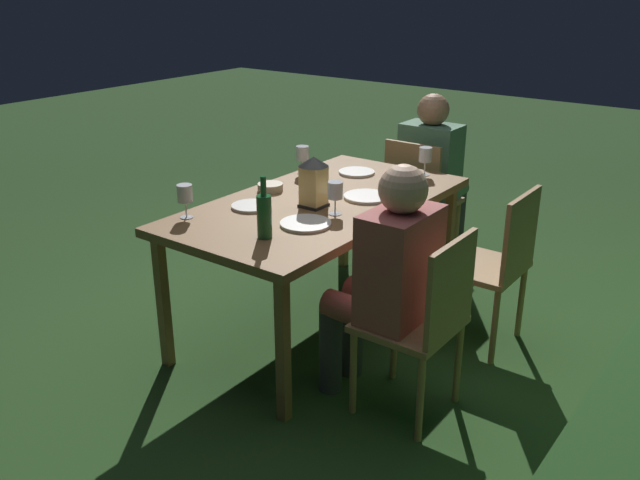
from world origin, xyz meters
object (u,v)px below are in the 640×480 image
object	(u,v)px
green_bottle_on_table	(264,215)
lantern_centerpiece	(314,179)
dining_table	(320,211)
chair_side_right_b	(424,318)
plate_b	(306,224)
bowl_olives	(403,176)
plate_a	(367,197)
bowl_bread	(270,187)
plate_d	(252,206)
chair_head_near	(419,197)
chair_side_right_a	(496,261)
person_in_green	(434,168)
wine_glass_d	(185,195)
wine_glass_b	(302,155)
person_in_rust	(386,275)
wine_glass_a	(425,156)
plate_c	(357,172)
wine_glass_c	(335,192)

from	to	relation	value
green_bottle_on_table	lantern_centerpiece	bearing A→B (deg)	-169.87
dining_table	chair_side_right_b	world-z (taller)	chair_side_right_b
plate_b	bowl_olives	distance (m)	0.93
plate_a	bowl_bread	distance (m)	0.54
plate_d	bowl_olives	size ratio (longest dim) A/B	1.30
dining_table	green_bottle_on_table	xyz separation A→B (m)	(0.58, 0.12, 0.17)
chair_head_near	chair_side_right_a	xyz separation A→B (m)	(0.72, 0.85, 0.00)
person_in_green	plate_b	bearing A→B (deg)	5.85
dining_table	bowl_bread	world-z (taller)	bowl_bread
dining_table	person_in_green	size ratio (longest dim) A/B	1.49
plate_b	plate_d	distance (m)	0.39
chair_side_right_b	plate_d	bearing A→B (deg)	-94.53
chair_head_near	bowl_bread	bearing A→B (deg)	-16.05
chair_head_near	wine_glass_d	bearing A→B (deg)	-12.12
chair_side_right_b	wine_glass_b	size ratio (longest dim) A/B	5.15
person_in_rust	dining_table	bearing A→B (deg)	-120.69
chair_side_right_a	plate_d	xyz separation A→B (m)	(0.69, -1.06, 0.27)
person_in_rust	chair_head_near	bearing A→B (deg)	-156.44
plate_a	bowl_bread	bearing A→B (deg)	-67.54
plate_b	plate_d	world-z (taller)	same
wine_glass_a	green_bottle_on_table	bearing A→B (deg)	-4.01
person_in_rust	plate_d	distance (m)	0.88
chair_head_near	wine_glass_b	bearing A→B (deg)	-27.15
wine_glass_a	plate_b	xyz separation A→B (m)	(1.10, -0.04, -0.11)
green_bottle_on_table	plate_c	bearing A→B (deg)	-167.48
green_bottle_on_table	wine_glass_d	distance (m)	0.49
wine_glass_b	plate_d	world-z (taller)	wine_glass_b
bowl_olives	lantern_centerpiece	bearing A→B (deg)	-10.79
green_bottle_on_table	plate_c	xyz separation A→B (m)	(-1.13, -0.25, -0.10)
bowl_bread	green_bottle_on_table	bearing A→B (deg)	38.45
wine_glass_a	bowl_olives	bearing A→B (deg)	-16.28
dining_table	wine_glass_b	xyz separation A→B (m)	(-0.35, -0.39, 0.17)
chair_side_right_b	wine_glass_c	size ratio (longest dim) A/B	5.15
wine_glass_c	bowl_olives	xyz separation A→B (m)	(-0.72, -0.03, -0.09)
wine_glass_b	bowl_olives	distance (m)	0.61
wine_glass_a	wine_glass_b	xyz separation A→B (m)	(0.41, -0.60, 0.00)
plate_c	wine_glass_b	bearing A→B (deg)	-52.20
chair_side_right_b	plate_a	world-z (taller)	chair_side_right_b
green_bottle_on_table	bowl_olives	world-z (taller)	green_bottle_on_table
wine_glass_c	plate_c	size ratio (longest dim) A/B	0.78
person_in_green	plate_d	size ratio (longest dim) A/B	5.53
dining_table	plate_c	world-z (taller)	plate_c
wine_glass_d	bowl_olives	world-z (taller)	wine_glass_d
person_in_rust	bowl_olives	xyz separation A→B (m)	(-0.97, -0.49, 0.14)
green_bottle_on_table	bowl_bread	bearing A→B (deg)	-141.55
wine_glass_b	bowl_bread	xyz separation A→B (m)	(0.37, 0.06, -0.10)
person_in_green	bowl_olives	bearing A→B (deg)	12.86
lantern_centerpiece	chair_head_near	bearing A→B (deg)	-178.45
chair_side_right_a	plate_a	bearing A→B (deg)	-73.17
plate_d	bowl_bread	size ratio (longest dim) A/B	1.48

